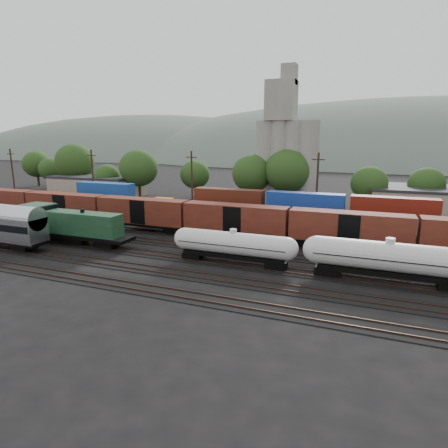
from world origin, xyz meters
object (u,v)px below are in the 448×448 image
(orange_locomotive, at_px, (185,213))
(grain_silo, at_px, (285,153))
(tank_car_a, at_px, (233,245))
(green_locomotive, at_px, (65,224))

(orange_locomotive, relative_size, grain_silo, 0.58)
(tank_car_a, relative_size, orange_locomotive, 0.88)
(orange_locomotive, xyz_separation_m, grain_silo, (10.77, 26.00, 8.83))
(orange_locomotive, bearing_deg, tank_car_a, -47.13)
(tank_car_a, bearing_deg, grain_silo, 94.40)
(green_locomotive, height_order, tank_car_a, green_locomotive)
(green_locomotive, xyz_separation_m, orange_locomotive, (10.84, 15.00, -0.39))
(grain_silo, bearing_deg, tank_car_a, -85.60)
(green_locomotive, height_order, orange_locomotive, green_locomotive)
(green_locomotive, bearing_deg, orange_locomotive, 54.15)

